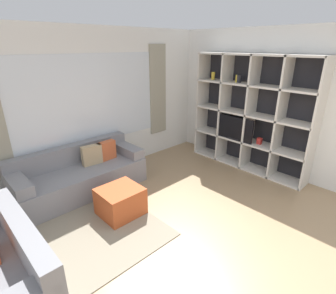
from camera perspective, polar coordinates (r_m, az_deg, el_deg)
name	(u,v)px	position (r m, az deg, el deg)	size (l,w,h in m)	color
ground_plane	(249,271)	(3.40, 17.22, -24.44)	(16.00, 16.00, 0.00)	#9E7F5B
wall_back	(90,105)	(5.02, -16.65, 8.68)	(6.42, 0.11, 2.70)	white
wall_right	(251,99)	(5.63, 17.58, 9.83)	(0.07, 4.56, 2.70)	white
area_rug	(73,231)	(3.98, -19.89, -16.87)	(2.05, 2.10, 0.01)	gray
shelving_unit	(251,114)	(5.44, 17.55, 6.85)	(0.42, 2.44, 2.24)	#232328
couch_main	(81,175)	(4.75, -18.41, -5.87)	(2.14, 0.83, 0.78)	gray
ottoman	(120,201)	(4.03, -10.31, -11.59)	(0.59, 0.55, 0.43)	#B74C23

